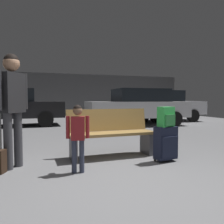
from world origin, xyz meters
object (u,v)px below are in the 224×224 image
object	(u,v)px
suitcase	(166,143)
backpack_bright	(166,117)
bench	(111,133)
child	(78,131)
parked_car_side	(160,105)
adult	(12,98)
parked_car_near	(138,106)
parked_car_far	(10,106)

from	to	relation	value
suitcase	backpack_bright	bearing A→B (deg)	-8.31
bench	child	bearing A→B (deg)	-133.95
backpack_bright	parked_car_side	xyz separation A→B (m)	(3.63, 6.52, 0.03)
parked_car_side	adult	bearing A→B (deg)	-134.93
parked_car_near	parked_car_far	world-z (taller)	same
parked_car_far	parked_car_near	bearing A→B (deg)	-14.63
adult	parked_car_far	xyz separation A→B (m)	(-0.72, 6.11, -0.29)
adult	parked_car_side	xyz separation A→B (m)	(6.10, 6.11, -0.29)
bench	child	world-z (taller)	child
child	parked_car_side	distance (m)	8.44
suitcase	backpack_bright	xyz separation A→B (m)	(0.00, -0.00, 0.45)
backpack_bright	child	xyz separation A→B (m)	(-1.55, -0.14, -0.16)
adult	parked_car_side	bearing A→B (deg)	45.07
adult	bench	bearing A→B (deg)	7.90
backpack_bright	parked_car_near	xyz separation A→B (m)	(1.83, 5.20, 0.03)
parked_car_near	backpack_bright	bearing A→B (deg)	-109.37
adult	parked_car_side	distance (m)	8.64
bench	parked_car_side	size ratio (longest dim) A/B	0.39
suitcase	parked_car_far	distance (m)	7.27
adult	parked_car_near	world-z (taller)	adult
bench	backpack_bright	size ratio (longest dim) A/B	4.76
suitcase	parked_car_far	bearing A→B (deg)	116.08
suitcase	parked_car_near	xyz separation A→B (m)	(1.83, 5.20, 0.48)
parked_car_near	parked_car_side	distance (m)	2.23
backpack_bright	parked_car_side	world-z (taller)	parked_car_side
bench	parked_car_far	xyz separation A→B (m)	(-2.39, 5.88, 0.36)
parked_car_far	backpack_bright	bearing A→B (deg)	-63.91
parked_car_near	suitcase	bearing A→B (deg)	-109.38
bench	parked_car_far	distance (m)	6.35
parked_car_near	parked_car_far	distance (m)	5.19
backpack_bright	parked_car_near	world-z (taller)	parked_car_near
backpack_bright	parked_car_far	bearing A→B (deg)	116.09
parked_car_far	adult	bearing A→B (deg)	-83.26
suitcase	parked_car_far	xyz separation A→B (m)	(-3.19, 6.51, 0.48)
backpack_bright	parked_car_near	distance (m)	5.51
suitcase	adult	size ratio (longest dim) A/B	0.34
parked_car_side	parked_car_far	world-z (taller)	same
suitcase	parked_car_near	size ratio (longest dim) A/B	0.15
bench	suitcase	distance (m)	1.03
backpack_bright	parked_car_near	bearing A→B (deg)	70.63
parked_car_near	parked_car_side	xyz separation A→B (m)	(1.80, 1.31, 0.00)
suitcase	parked_car_near	bearing A→B (deg)	70.62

